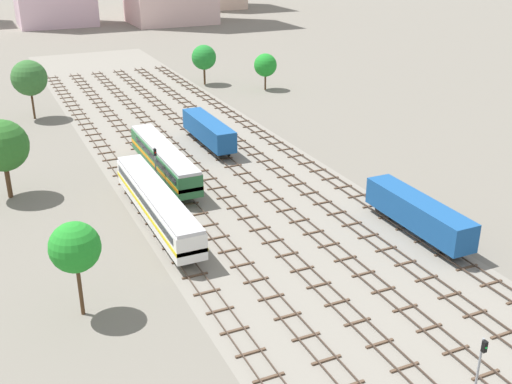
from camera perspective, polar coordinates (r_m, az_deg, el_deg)
The scene contains 19 objects.
ground_plane at distance 80.41m, azimuth -3.77°, elevation 2.21°, with size 480.00×480.00×0.00m, color slate.
ballast_bed at distance 80.41m, azimuth -3.77°, elevation 2.21°, with size 26.93×176.00×0.01m, color gray.
track_far_left at distance 78.23m, azimuth -11.89°, elevation 1.24°, with size 2.40×126.00×0.29m.
track_left at distance 79.25m, azimuth -8.67°, elevation 1.77°, with size 2.40×126.00×0.29m.
track_centre_left at distance 80.51m, azimuth -5.55°, elevation 2.28°, with size 2.40×126.00×0.29m.
track_centre at distance 82.02m, azimuth -2.53°, elevation 2.77°, with size 2.40×126.00×0.29m.
track_centre_right at distance 83.74m, azimuth 0.37°, elevation 3.23°, with size 2.40×126.00×0.29m.
track_right at distance 85.68m, azimuth 3.16°, elevation 3.66°, with size 2.40×126.00×0.29m.
freight_boxcar_right_nearest at distance 63.89m, azimuth 14.59°, elevation -1.85°, with size 2.87×14.00×3.60m.
passenger_coach_far_left_near at distance 64.58m, azimuth -9.08°, elevation -0.93°, with size 2.96×22.00×3.80m.
diesel_railcar_left_mid at distance 76.90m, azimuth -8.43°, elevation 3.08°, with size 2.96×20.50×3.80m.
freight_boxcar_centre_midfar at distance 87.68m, azimuth -4.37°, elevation 5.67°, with size 2.87×14.00×3.60m.
signal_post_nearest at distance 43.69m, azimuth 19.85°, elevation -14.31°, with size 0.28×0.47×4.70m.
signal_post_near at distance 71.88m, azimuth -9.16°, elevation 2.44°, with size 0.28×0.47×5.69m.
lineside_tree_0 at distance 119.41m, azimuth 0.86°, elevation 11.52°, with size 4.30×4.30×6.84m.
lineside_tree_1 at distance 123.88m, azimuth -4.79°, elevation 12.17°, with size 4.76×4.76×7.70m.
lineside_tree_2 at distance 49.72m, azimuth -16.24°, elevation -4.89°, with size 4.01×4.01×8.05m.
lineside_tree_3 at distance 74.82m, azimuth -22.19°, elevation 3.94°, with size 5.83×5.83×9.15m.
lineside_tree_4 at distance 106.03m, azimuth -20.03°, elevation 9.77°, with size 5.60×5.60×9.46m.
Camera 1 is at (-26.63, -14.29, 28.55)m, focal length 43.74 mm.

